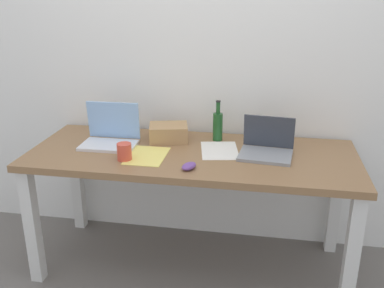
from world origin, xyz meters
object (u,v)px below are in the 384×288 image
(beer_bottle, at_px, (218,125))
(cardboard_box, at_px, (169,133))
(laptop_right, at_px, (266,148))
(coffee_mug, at_px, (124,152))
(laptop_left, at_px, (111,135))
(computer_mouse, at_px, (189,166))
(desk, at_px, (192,167))

(beer_bottle, distance_m, cardboard_box, 0.31)
(laptop_right, relative_size, beer_bottle, 1.25)
(cardboard_box, height_order, coffee_mug, cardboard_box)
(cardboard_box, bearing_deg, coffee_mug, -115.34)
(cardboard_box, bearing_deg, laptop_left, -158.36)
(laptop_right, relative_size, cardboard_box, 1.36)
(laptop_left, relative_size, computer_mouse, 3.26)
(laptop_left, xyz_separation_m, beer_bottle, (0.63, 0.19, 0.04))
(beer_bottle, bearing_deg, desk, -117.42)
(beer_bottle, relative_size, cardboard_box, 1.09)
(beer_bottle, height_order, computer_mouse, beer_bottle)
(desk, height_order, laptop_left, laptop_left)
(laptop_left, distance_m, computer_mouse, 0.61)
(beer_bottle, distance_m, computer_mouse, 0.49)
(desk, relative_size, computer_mouse, 18.83)
(desk, xyz_separation_m, computer_mouse, (0.03, -0.25, 0.11))
(desk, relative_size, coffee_mug, 19.82)
(computer_mouse, bearing_deg, desk, 120.15)
(beer_bottle, bearing_deg, coffee_mug, -138.57)
(laptop_left, relative_size, coffee_mug, 3.43)
(beer_bottle, bearing_deg, computer_mouse, -101.10)
(coffee_mug, bearing_deg, beer_bottle, 41.43)
(laptop_right, xyz_separation_m, computer_mouse, (-0.40, -0.28, -0.02))
(coffee_mug, bearing_deg, laptop_right, 15.45)
(desk, bearing_deg, beer_bottle, 62.58)
(laptop_left, xyz_separation_m, coffee_mug, (0.16, -0.22, -0.01))
(computer_mouse, distance_m, cardboard_box, 0.47)
(beer_bottle, distance_m, coffee_mug, 0.62)
(desk, distance_m, laptop_left, 0.53)
(laptop_left, relative_size, beer_bottle, 1.29)
(desk, xyz_separation_m, beer_bottle, (0.12, 0.23, 0.19))
(laptop_right, relative_size, computer_mouse, 3.14)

